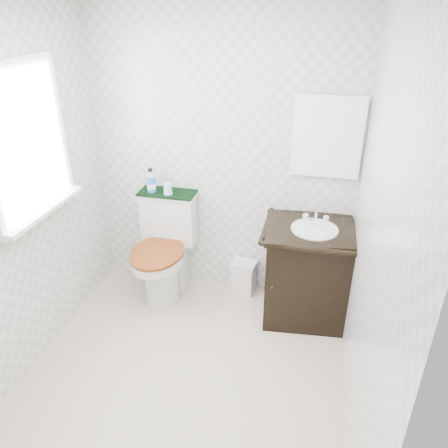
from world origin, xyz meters
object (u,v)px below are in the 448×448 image
at_px(vanity, 306,270).
at_px(cup, 168,189).
at_px(trash_bin, 244,277).
at_px(mouthwash_bottle, 151,181).
at_px(toilet, 166,253).

distance_m(vanity, cup, 1.32).
relative_size(trash_bin, mouthwash_bottle, 1.48).
bearing_deg(toilet, mouthwash_bottle, 140.21).
xyz_separation_m(toilet, vanity, (1.22, -0.06, 0.04)).
distance_m(trash_bin, cup, 1.04).
distance_m(vanity, mouthwash_bottle, 1.47).
height_order(vanity, trash_bin, vanity).
distance_m(toilet, trash_bin, 0.73).
xyz_separation_m(trash_bin, mouthwash_bottle, (-0.80, -0.03, 0.86)).
xyz_separation_m(toilet, trash_bin, (0.67, 0.14, -0.23)).
height_order(toilet, mouthwash_bottle, mouthwash_bottle).
relative_size(toilet, vanity, 0.98).
distance_m(toilet, vanity, 1.22).
bearing_deg(mouthwash_bottle, vanity, -7.00).
height_order(toilet, cup, cup).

